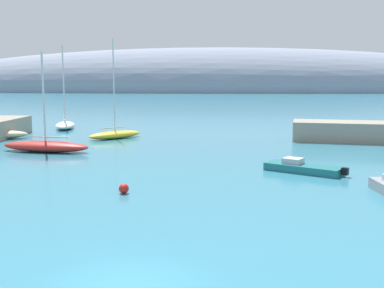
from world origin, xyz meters
The scene contains 7 objects.
water centered at (0.00, 0.00, 0.00)m, with size 600.00×600.00×0.00m, color teal.
distant_ridge centered at (2.75, 205.33, 0.00)m, with size 306.91×57.55×40.25m, color gray.
sailboat_red_near_shore centered at (-12.41, 26.91, 0.56)m, with size 8.53×3.63×8.94m.
sailboat_white_mid_mooring centered at (-16.64, 45.68, 0.60)m, with size 3.55×6.43×10.75m.
sailboat_yellow_outer_mooring centered at (-8.10, 36.37, 0.54)m, with size 5.96×5.81×10.78m.
motorboat_teal_foreground centered at (9.16, 18.79, 0.32)m, with size 5.56×4.46×0.94m.
mooring_buoy_red centered at (-2.40, 12.02, 0.30)m, with size 0.59×0.59×0.59m, color red.
Camera 1 is at (2.84, -14.31, 6.72)m, focal length 43.85 mm.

